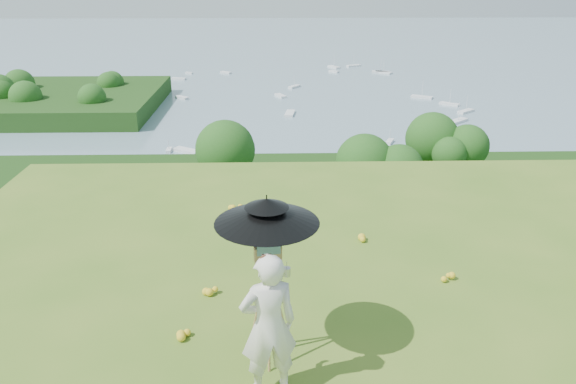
{
  "coord_description": "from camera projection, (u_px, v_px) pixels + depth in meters",
  "views": [
    {
      "loc": [
        -0.96,
        -6.26,
        4.55
      ],
      "look_at": [
        -0.75,
        1.9,
        1.25
      ],
      "focal_mm": 35.0,
      "sensor_mm": 36.0,
      "label": 1
    }
  ],
  "objects": [
    {
      "name": "shoreline_tier",
      "position": [
        281.0,
        236.0,
        90.53
      ],
      "size": [
        170.0,
        28.0,
        8.0
      ],
      "primitive_type": "cube",
      "color": "#6A6755",
      "rests_on": "bay_water"
    },
    {
      "name": "ground",
      "position": [
        348.0,
        331.0,
        7.53
      ],
      "size": [
        14.0,
        14.0,
        0.0
      ],
      "primitive_type": "plane",
      "color": "#4B7521",
      "rests_on": "ground"
    },
    {
      "name": "peninsula",
      "position": [
        15.0,
        92.0,
        160.34
      ],
      "size": [
        90.0,
        60.0,
        12.0
      ],
      "primitive_type": null,
      "color": "#193A0F",
      "rests_on": "bay_water"
    },
    {
      "name": "field_easel",
      "position": [
        269.0,
        298.0,
        6.74
      ],
      "size": [
        0.75,
        0.75,
        1.67
      ],
      "primitive_type": null,
      "rotation": [
        0.0,
        0.0,
        0.21
      ],
      "color": "olive",
      "rests_on": "ground"
    },
    {
      "name": "slope_trees",
      "position": [
        287.0,
        225.0,
        45.59
      ],
      "size": [
        110.0,
        50.0,
        6.0
      ],
      "primitive_type": null,
      "color": "#194F17",
      "rests_on": "forest_slope"
    },
    {
      "name": "sun_umbrella",
      "position": [
        267.0,
        227.0,
        6.42
      ],
      "size": [
        1.41,
        1.41,
        0.79
      ],
      "primitive_type": null,
      "rotation": [
        0.0,
        0.0,
        0.18
      ],
      "color": "black",
      "rests_on": "field_easel"
    },
    {
      "name": "painter_cap",
      "position": [
        267.0,
        259.0,
        5.84
      ],
      "size": [
        0.19,
        0.23,
        0.1
      ],
      "primitive_type": null,
      "rotation": [
        0.0,
        0.0,
        0.08
      ],
      "color": "#D1737B",
      "rests_on": "painter"
    },
    {
      "name": "moored_boats",
      "position": [
        236.0,
        102.0,
        169.08
      ],
      "size": [
        140.0,
        140.0,
        0.7
      ],
      "primitive_type": null,
      "color": "white",
      "rests_on": "bay_water"
    },
    {
      "name": "harbor_town",
      "position": [
        281.0,
        199.0,
        88.1
      ],
      "size": [
        110.0,
        22.0,
        5.0
      ],
      "primitive_type": null,
      "color": "silver",
      "rests_on": "shoreline_tier"
    },
    {
      "name": "bay_water",
      "position": [
        276.0,
        62.0,
        242.73
      ],
      "size": [
        700.0,
        700.0,
        0.0
      ],
      "primitive_type": "plane",
      "color": "gray",
      "rests_on": "ground"
    },
    {
      "name": "painter",
      "position": [
        268.0,
        325.0,
        6.16
      ],
      "size": [
        0.73,
        0.57,
        1.77
      ],
      "primitive_type": "imported",
      "rotation": [
        0.0,
        0.0,
        3.4
      ],
      "color": "silver",
      "rests_on": "ground"
    },
    {
      "name": "forest_slope",
      "position": [
        287.0,
        364.0,
        50.83
      ],
      "size": [
        140.0,
        56.0,
        22.0
      ],
      "primitive_type": "cube",
      "color": "#193A0F",
      "rests_on": "bay_water"
    },
    {
      "name": "wildflowers",
      "position": [
        346.0,
        316.0,
        7.74
      ],
      "size": [
        10.0,
        10.5,
        0.12
      ],
      "primitive_type": null,
      "color": "yellow",
      "rests_on": "ground"
    }
  ]
}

